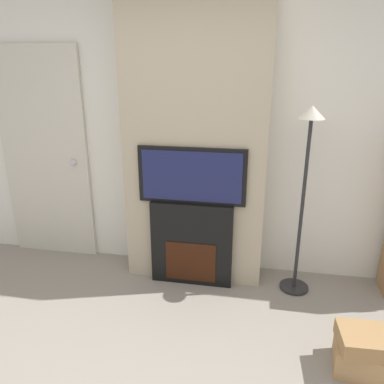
# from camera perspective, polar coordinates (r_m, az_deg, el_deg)

# --- Properties ---
(wall_back) EXTENTS (6.00, 0.06, 2.70)m
(wall_back) POSITION_cam_1_polar(r_m,az_deg,el_deg) (3.46, 1.13, 9.45)
(wall_back) COLOR silver
(wall_back) RESTS_ON ground_plane
(chimney_breast) EXTENTS (1.23, 0.34, 2.70)m
(chimney_breast) POSITION_cam_1_polar(r_m,az_deg,el_deg) (3.26, 0.55, 8.86)
(chimney_breast) COLOR tan
(chimney_breast) RESTS_ON ground_plane
(fireplace) EXTENTS (0.73, 0.15, 0.78)m
(fireplace) POSITION_cam_1_polar(r_m,az_deg,el_deg) (3.41, -0.00, -7.81)
(fireplace) COLOR black
(fireplace) RESTS_ON ground_plane
(television) EXTENTS (0.93, 0.07, 0.49)m
(television) POSITION_cam_1_polar(r_m,az_deg,el_deg) (3.17, -0.01, 2.51)
(television) COLOR black
(television) RESTS_ON fireplace
(floor_lamp) EXTENTS (0.25, 0.25, 1.62)m
(floor_lamp) POSITION_cam_1_polar(r_m,az_deg,el_deg) (3.17, 16.93, 2.67)
(floor_lamp) COLOR #262628
(floor_lamp) RESTS_ON ground_plane
(box_stack) EXTENTS (0.39, 0.35, 0.31)m
(box_stack) POSITION_cam_1_polar(r_m,az_deg,el_deg) (2.88, 24.68, -21.25)
(box_stack) COLOR tan
(box_stack) RESTS_ON ground_plane
(entry_door) EXTENTS (0.90, 0.09, 2.10)m
(entry_door) POSITION_cam_1_polar(r_m,az_deg,el_deg) (4.01, -21.43, 5.09)
(entry_door) COLOR beige
(entry_door) RESTS_ON ground_plane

